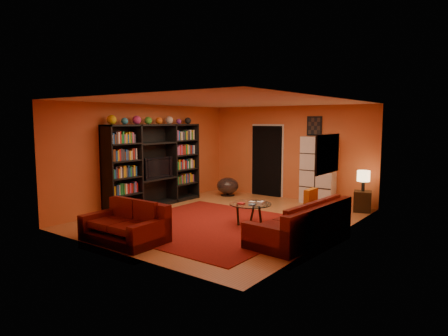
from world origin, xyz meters
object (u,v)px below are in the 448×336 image
Objects in this scene: coffee_table at (250,206)px; storage_cabinet at (318,170)px; sofa at (305,225)px; bowl_chair at (228,186)px; loveseat at (128,225)px; table_lamp at (364,177)px; side_table at (362,201)px; tv at (156,168)px; entertainment_unit at (155,165)px.

coffee_table is 0.50× the size of storage_cabinet.
bowl_chair is (-3.74, 2.70, 0.00)m from sofa.
loveseat is 4.80m from bowl_chair.
table_lamp is (1.28, -0.28, -0.03)m from storage_cabinet.
side_table reaches higher than coffee_table.
tv is 1.89× the size of table_lamp.
storage_cabinet is at bearing 113.70° from sofa.
side_table is 0.60m from table_lamp.
sofa is at bearing -92.11° from table_lamp.
sofa and loveseat have the same top height.
entertainment_unit is 0.08m from tv.
table_lamp is (2.70, 4.94, 0.57)m from loveseat.
sofa is 4.79× the size of side_table.
side_table is 1.00× the size of table_lamp.
storage_cabinet reaches higher than bowl_chair.
side_table is at bearing -13.37° from storage_cabinet.
sofa is at bearing -35.86° from bowl_chair.
entertainment_unit is 3.17× the size of tv.
table_lamp is (4.53, 2.52, -0.20)m from entertainment_unit.
storage_cabinet is at bearing 12.13° from bowl_chair.
table_lamp is at bearing -60.62° from tv.
sofa is 4.61m from bowl_chair.
tv reaches higher than sofa.
loveseat reaches higher than side_table.
storage_cabinet is at bearing 167.66° from table_lamp.
coffee_table is (-1.39, 0.31, 0.12)m from sofa.
sofa is at bearing -95.93° from tv.
table_lamp reaches higher than sofa.
tv is at bearing 177.30° from coffee_table.
entertainment_unit is 3.09m from coffee_table.
storage_cabinet is (-1.17, 3.25, 0.60)m from sofa.
table_lamp is at bearing 0.00° from side_table.
loveseat is at bearing -117.82° from coffee_table.
side_table is at bearing 91.75° from sofa.
coffee_table is at bearing -92.70° from tv.
storage_cabinet is at bearing 40.82° from entertainment_unit.
side_table is (4.47, 2.52, -0.74)m from tv.
bowl_chair is at bearing 12.79° from loveseat.
tv reaches higher than bowl_chair.
storage_cabinet is (3.19, 2.80, -0.11)m from tv.
entertainment_unit is 1.96× the size of loveseat.
storage_cabinet reaches higher than sofa.
loveseat is (1.77, -2.42, -0.71)m from tv.
entertainment_unit is at bearing 177.35° from coffee_table.
side_table is at bearing -60.62° from tv.
bowl_chair is 1.29× the size of table_lamp.
entertainment_unit is at bearing 90.36° from tv.
storage_cabinet is at bearing 85.71° from coffee_table.
side_table is at bearing 60.52° from coffee_table.
entertainment_unit is 4.29m from storage_cabinet.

